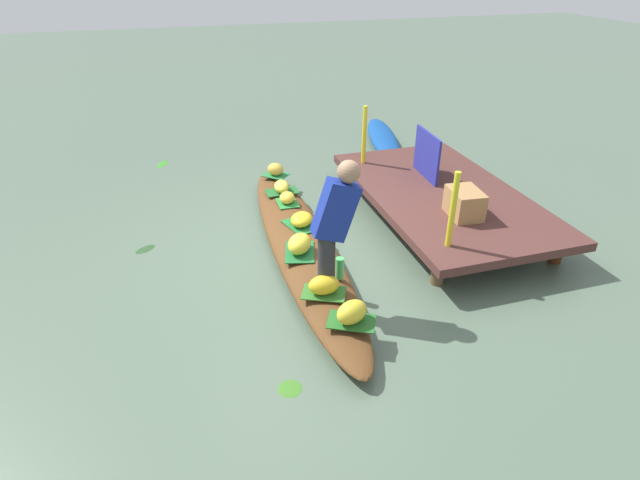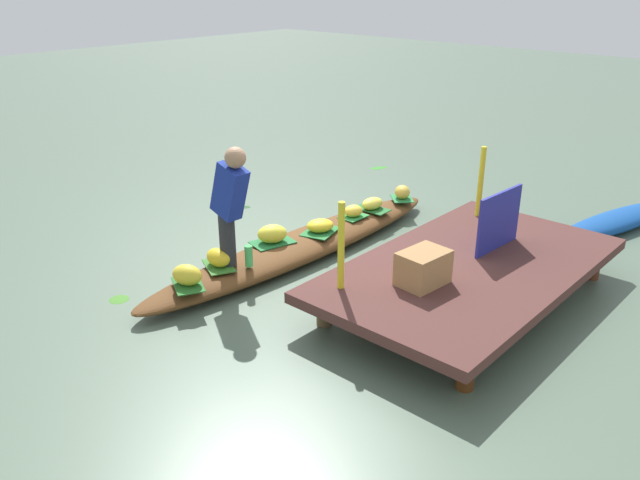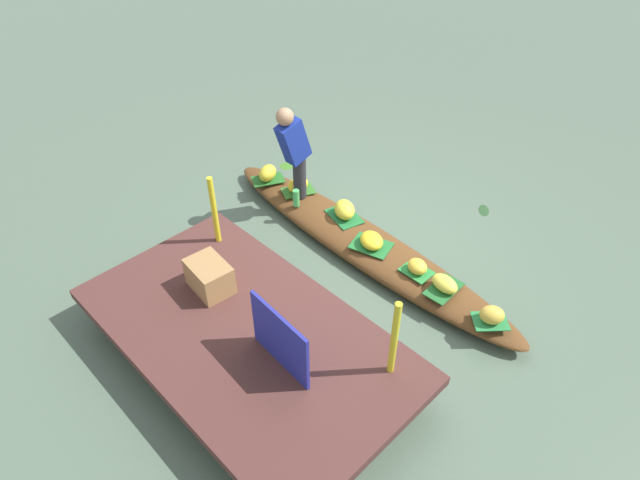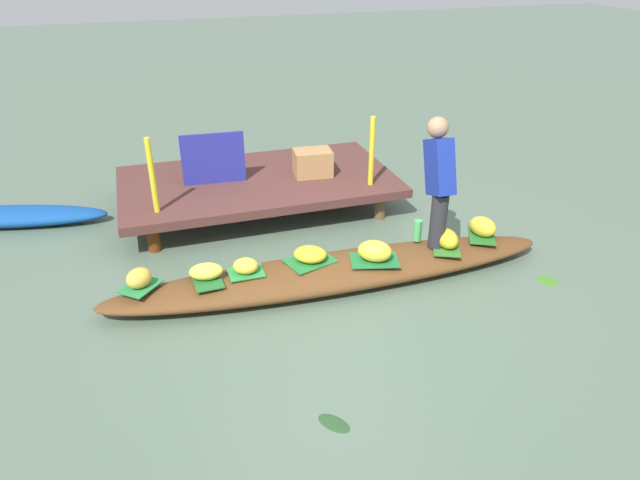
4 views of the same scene
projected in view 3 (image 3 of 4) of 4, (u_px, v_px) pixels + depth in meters
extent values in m
plane|color=#526653|center=(360.00, 250.00, 6.39)|extent=(40.00, 40.00, 0.00)
cube|color=#502D28|center=(245.00, 334.00, 4.98)|extent=(3.20, 1.80, 0.10)
cylinder|color=#582B10|center=(404.00, 384.00, 4.79)|extent=(0.14, 0.14, 0.28)
cylinder|color=brown|center=(226.00, 248.00, 6.19)|extent=(0.14, 0.14, 0.28)
cylinder|color=#512A10|center=(108.00, 315.00, 5.41)|extent=(0.14, 0.14, 0.28)
ellipsoid|color=brown|center=(360.00, 242.00, 6.31)|extent=(4.35, 0.78, 0.24)
cube|color=#2A863A|center=(417.00, 271.00, 5.75)|extent=(0.32, 0.25, 0.01)
ellipsoid|color=yellow|center=(417.00, 266.00, 5.71)|extent=(0.27, 0.25, 0.14)
cube|color=#1F6A32|center=(344.00, 216.00, 6.49)|extent=(0.51, 0.40, 0.01)
ellipsoid|color=yellow|center=(345.00, 210.00, 6.42)|extent=(0.39, 0.37, 0.20)
cube|color=#277E3F|center=(490.00, 321.00, 5.22)|extent=(0.41, 0.41, 0.01)
ellipsoid|color=gold|center=(492.00, 315.00, 5.16)|extent=(0.30, 0.30, 0.17)
cube|color=#226D30|center=(371.00, 245.00, 6.08)|extent=(0.50, 0.42, 0.01)
ellipsoid|color=yellow|center=(372.00, 240.00, 6.03)|extent=(0.39, 0.36, 0.14)
cube|color=#216129|center=(444.00, 289.00, 5.55)|extent=(0.26, 0.43, 0.01)
ellipsoid|color=yellow|center=(445.00, 284.00, 5.51)|extent=(0.32, 0.23, 0.14)
cube|color=#337028|center=(298.00, 191.00, 6.89)|extent=(0.40, 0.47, 0.01)
ellipsoid|color=yellow|center=(298.00, 185.00, 6.84)|extent=(0.21, 0.30, 0.18)
cube|color=#256525|center=(268.00, 180.00, 7.09)|extent=(0.41, 0.48, 0.01)
ellipsoid|color=yellow|center=(268.00, 173.00, 7.03)|extent=(0.29, 0.34, 0.20)
cylinder|color=#28282D|center=(300.00, 177.00, 6.65)|extent=(0.16, 0.16, 0.55)
cube|color=navy|center=(293.00, 141.00, 6.27)|extent=(0.19, 0.43, 0.58)
sphere|color=#9E7556|center=(285.00, 117.00, 5.99)|extent=(0.20, 0.20, 0.20)
cylinder|color=#48B75B|center=(296.00, 198.00, 6.60)|extent=(0.08, 0.08, 0.22)
cube|color=navy|center=(280.00, 340.00, 4.48)|extent=(0.72, 0.07, 0.59)
cylinder|color=yellow|center=(394.00, 339.00, 4.36)|extent=(0.06, 0.06, 0.80)
cylinder|color=yellow|center=(214.00, 210.00, 5.67)|extent=(0.06, 0.06, 0.80)
cube|color=#A47748|center=(210.00, 276.00, 5.26)|extent=(0.47, 0.36, 0.31)
ellipsoid|color=#274825|center=(484.00, 210.00, 6.98)|extent=(0.25, 0.28, 0.01)
ellipsoid|color=#3E7925|center=(286.00, 166.00, 7.79)|extent=(0.25, 0.25, 0.01)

